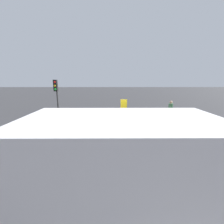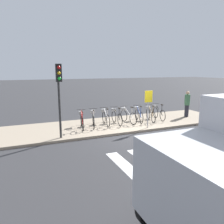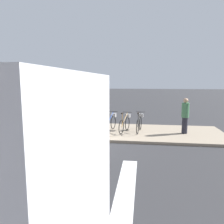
% 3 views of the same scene
% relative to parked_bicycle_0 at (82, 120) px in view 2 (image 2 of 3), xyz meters
% --- Properties ---
extents(ground_plane, '(120.00, 120.00, 0.00)m').
position_rel_parked_bicycle_0_xyz_m(ground_plane, '(2.43, -1.63, -0.56)').
color(ground_plane, '#2D2D30').
extents(sidewalk, '(13.04, 3.55, 0.12)m').
position_rel_parked_bicycle_0_xyz_m(sidewalk, '(2.43, 0.14, -0.50)').
color(sidewalk, gray).
rests_on(sidewalk, ground_plane).
extents(parked_bicycle_0, '(0.47, 1.59, 0.99)m').
position_rel_parked_bicycle_0_xyz_m(parked_bicycle_0, '(0.00, 0.00, 0.00)').
color(parked_bicycle_0, black).
rests_on(parked_bicycle_0, sidewalk).
extents(parked_bicycle_1, '(0.58, 1.56, 0.99)m').
position_rel_parked_bicycle_0_xyz_m(parked_bicycle_1, '(0.65, 0.05, 0.00)').
color(parked_bicycle_1, black).
rests_on(parked_bicycle_1, sidewalk).
extents(parked_bicycle_2, '(0.46, 1.60, 0.99)m').
position_rel_parked_bicycle_0_xyz_m(parked_bicycle_2, '(1.39, 0.15, 0.00)').
color(parked_bicycle_2, black).
rests_on(parked_bicycle_2, sidewalk).
extents(parked_bicycle_3, '(0.46, 1.61, 0.99)m').
position_rel_parked_bicycle_0_xyz_m(parked_bicycle_3, '(2.04, 0.13, 0.00)').
color(parked_bicycle_3, black).
rests_on(parked_bicycle_3, sidewalk).
extents(parked_bicycle_4, '(0.46, 1.59, 0.99)m').
position_rel_parked_bicycle_0_xyz_m(parked_bicycle_4, '(2.73, 0.09, 0.00)').
color(parked_bicycle_4, black).
rests_on(parked_bicycle_4, sidewalk).
extents(parked_bicycle_5, '(0.53, 1.57, 0.99)m').
position_rel_parked_bicycle_0_xyz_m(parked_bicycle_5, '(3.49, 0.13, 0.00)').
color(parked_bicycle_5, black).
rests_on(parked_bicycle_5, sidewalk).
extents(parked_bicycle_6, '(0.54, 1.57, 0.99)m').
position_rel_parked_bicycle_0_xyz_m(parked_bicycle_6, '(4.21, -0.00, 0.00)').
color(parked_bicycle_6, black).
rests_on(parked_bicycle_6, sidewalk).
extents(parked_bicycle_7, '(0.46, 1.60, 0.99)m').
position_rel_parked_bicycle_0_xyz_m(parked_bicycle_7, '(4.91, 0.16, 0.00)').
color(parked_bicycle_7, black).
rests_on(parked_bicycle_7, sidewalk).
extents(pedestrian, '(0.34, 0.34, 1.67)m').
position_rel_parked_bicycle_0_xyz_m(pedestrian, '(7.02, 0.04, 0.44)').
color(pedestrian, '#23232D').
rests_on(pedestrian, sidewalk).
extents(traffic_light, '(0.24, 0.40, 3.28)m').
position_rel_parked_bicycle_0_xyz_m(traffic_light, '(-1.33, -1.39, 1.93)').
color(traffic_light, '#2D2D2D').
rests_on(traffic_light, sidewalk).
extents(sign_post, '(0.44, 0.07, 1.97)m').
position_rel_parked_bicycle_0_xyz_m(sign_post, '(3.21, -1.34, 0.91)').
color(sign_post, '#99999E').
rests_on(sign_post, sidewalk).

